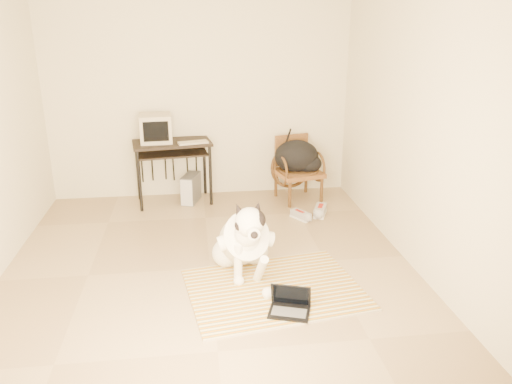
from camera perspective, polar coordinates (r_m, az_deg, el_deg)
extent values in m
plane|color=tan|center=(5.01, -5.27, -8.63)|extent=(4.50, 4.50, 0.00)
plane|color=beige|center=(6.75, -6.46, 10.77)|extent=(4.50, 0.00, 4.50)
plane|color=beige|center=(2.40, -3.92, -5.28)|extent=(4.50, 0.00, 4.50)
plane|color=beige|center=(5.01, 17.89, 6.95)|extent=(0.00, 4.50, 4.50)
cube|color=#C47713|center=(4.25, 4.14, -14.08)|extent=(1.55, 0.46, 0.02)
cube|color=#4B7A3B|center=(4.43, 3.08, -12.50)|extent=(1.55, 0.46, 0.02)
cube|color=#5E3875|center=(4.62, 2.12, -11.03)|extent=(1.55, 0.46, 0.02)
cube|color=gold|center=(4.82, 1.24, -9.68)|extent=(1.55, 0.46, 0.02)
cube|color=beige|center=(5.01, 0.43, -8.44)|extent=(1.55, 0.46, 0.02)
sphere|color=white|center=(4.97, -3.39, -6.95)|extent=(0.29, 0.29, 0.29)
sphere|color=white|center=(5.02, -0.26, -6.66)|extent=(0.29, 0.29, 0.29)
ellipsoid|color=white|center=(4.98, -1.79, -6.63)|extent=(0.35, 0.32, 0.29)
ellipsoid|color=white|center=(4.74, -1.42, -5.40)|extent=(0.41, 0.69, 0.62)
cylinder|color=white|center=(4.75, -1.45, -5.34)|extent=(0.47, 0.59, 0.57)
sphere|color=white|center=(4.52, -0.97, -4.77)|extent=(0.24, 0.24, 0.24)
sphere|color=white|center=(4.37, -0.74, -3.46)|extent=(0.26, 0.26, 0.26)
ellipsoid|color=black|center=(4.38, -0.22, -3.21)|extent=(0.20, 0.23, 0.19)
cylinder|color=white|center=(4.29, -0.42, -4.54)|extent=(0.12, 0.15, 0.11)
sphere|color=black|center=(4.22, -0.20, -4.94)|extent=(0.06, 0.06, 0.06)
cone|color=black|center=(4.37, -2.01, -2.02)|extent=(0.13, 0.14, 0.16)
cone|color=black|center=(4.40, 0.20, -1.84)|extent=(0.13, 0.14, 0.16)
torus|color=white|center=(4.48, -0.93, -4.32)|extent=(0.24, 0.15, 0.21)
cylinder|color=white|center=(4.62, -2.05, -8.18)|extent=(0.09, 0.13, 0.40)
cylinder|color=white|center=(4.56, 0.52, -8.86)|extent=(0.11, 0.36, 0.40)
sphere|color=white|center=(4.68, -1.98, -10.12)|extent=(0.10, 0.10, 0.10)
sphere|color=white|center=(4.48, 1.36, -11.47)|extent=(0.11, 0.11, 0.11)
cone|color=black|center=(5.25, -2.53, -6.59)|extent=(0.22, 0.39, 0.10)
cube|color=black|center=(4.27, 3.82, -13.57)|extent=(0.39, 0.33, 0.02)
cube|color=#525254|center=(4.26, 3.80, -13.52)|extent=(0.32, 0.22, 0.00)
cube|color=black|center=(4.28, 4.01, -11.66)|extent=(0.34, 0.19, 0.22)
cube|color=black|center=(4.27, 3.99, -11.69)|extent=(0.30, 0.16, 0.19)
cube|color=black|center=(6.56, -9.59, 5.54)|extent=(1.05, 0.68, 0.03)
cube|color=black|center=(6.54, -9.54, 4.35)|extent=(0.93, 0.55, 0.02)
cylinder|color=black|center=(6.43, -13.16, 1.17)|extent=(0.04, 0.04, 0.79)
cylinder|color=black|center=(6.87, -13.34, 2.33)|extent=(0.04, 0.04, 0.79)
cylinder|color=black|center=(6.51, -5.22, 1.85)|extent=(0.04, 0.04, 0.79)
cylinder|color=black|center=(6.95, -5.90, 2.96)|extent=(0.04, 0.04, 0.79)
cube|color=#BCAE93|center=(6.55, -11.38, 7.14)|extent=(0.42, 0.40, 0.35)
cube|color=black|center=(6.37, -11.37, 6.80)|extent=(0.31, 0.03, 0.25)
cube|color=#BCAE93|center=(6.43, -7.22, 5.63)|extent=(0.40, 0.22, 0.02)
cube|color=#525254|center=(6.71, -7.44, 0.43)|extent=(0.28, 0.42, 0.37)
cube|color=silver|center=(6.53, -7.95, -0.13)|extent=(0.15, 0.06, 0.35)
cube|color=brown|center=(6.70, 4.90, 2.18)|extent=(0.67, 0.65, 0.06)
cylinder|color=#38220F|center=(6.69, 4.91, 2.49)|extent=(0.52, 0.52, 0.04)
cube|color=brown|center=(6.84, 4.05, 4.84)|extent=(0.48, 0.15, 0.42)
cylinder|color=#38220F|center=(6.47, 3.89, -0.31)|extent=(0.04, 0.04, 0.35)
cylinder|color=#38220F|center=(6.87, 2.28, 0.90)|extent=(0.04, 0.04, 0.35)
cylinder|color=#38220F|center=(6.67, 7.49, 0.17)|extent=(0.04, 0.04, 0.35)
cylinder|color=#38220F|center=(7.05, 5.73, 1.32)|extent=(0.04, 0.04, 0.35)
ellipsoid|color=black|center=(6.65, 4.64, 4.09)|extent=(0.59, 0.48, 0.43)
ellipsoid|color=black|center=(6.64, 5.97, 3.25)|extent=(0.36, 0.30, 0.25)
cube|color=white|center=(6.17, 5.12, -2.95)|extent=(0.24, 0.30, 0.03)
cube|color=gray|center=(6.15, 5.13, -2.62)|extent=(0.23, 0.29, 0.09)
cube|color=#9F1E15|center=(6.14, 5.14, -2.30)|extent=(0.11, 0.14, 0.02)
cube|color=white|center=(6.32, 7.34, -2.46)|extent=(0.24, 0.35, 0.03)
cube|color=gray|center=(6.30, 7.35, -2.09)|extent=(0.23, 0.34, 0.10)
cube|color=#9F1E15|center=(6.29, 7.37, -1.72)|extent=(0.11, 0.17, 0.02)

